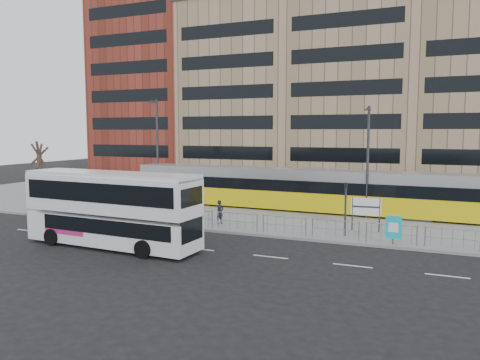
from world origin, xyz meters
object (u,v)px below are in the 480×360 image
at_px(pedestrian, 220,212).
at_px(lamp_post_east, 368,157).
at_px(traffic_light_east, 346,202).
at_px(lamp_post_west, 157,146).
at_px(bare_tree, 38,140).
at_px(station_sign, 366,208).
at_px(ad_panel, 393,228).
at_px(double_decker_bus, 111,207).
at_px(tram, 293,189).
at_px(traffic_light_west, 154,190).

xyz_separation_m(pedestrian, lamp_post_east, (8.56, 5.78, 3.48)).
distance_m(traffic_light_east, lamp_post_west, 20.15).
bearing_deg(pedestrian, lamp_post_west, 71.79).
relative_size(lamp_post_west, bare_tree, 1.22).
relative_size(station_sign, ad_panel, 1.32).
bearing_deg(double_decker_bus, lamp_post_west, 117.15).
bearing_deg(lamp_post_west, tram, -3.68).
bearing_deg(bare_tree, traffic_light_east, -10.83).
bearing_deg(tram, ad_panel, -45.50).
relative_size(tram, station_sign, 13.26).
relative_size(double_decker_bus, lamp_post_east, 1.31).
bearing_deg(ad_panel, lamp_post_west, 156.32).
distance_m(station_sign, lamp_post_west, 20.44).
relative_size(tram, lamp_post_east, 3.46).
relative_size(double_decker_bus, pedestrian, 6.54).
distance_m(traffic_light_west, lamp_post_west, 9.95).
xyz_separation_m(ad_panel, lamp_post_west, (-20.83, 9.55, 3.87)).
relative_size(double_decker_bus, station_sign, 5.01).
height_order(lamp_post_west, bare_tree, lamp_post_west).
xyz_separation_m(pedestrian, lamp_post_west, (-9.89, 8.03, 4.00)).
bearing_deg(tram, bare_tree, -173.23).
xyz_separation_m(pedestrian, traffic_light_west, (-4.97, -0.15, 1.20)).
distance_m(traffic_light_east, lamp_post_east, 6.62).
bearing_deg(traffic_light_west, pedestrian, -16.93).
distance_m(double_decker_bus, bare_tree, 21.83).
height_order(traffic_light_west, lamp_post_east, lamp_post_east).
distance_m(lamp_post_east, bare_tree, 29.27).
bearing_deg(ad_panel, double_decker_bus, -156.65).
height_order(double_decker_bus, station_sign, double_decker_bus).
xyz_separation_m(station_sign, lamp_post_east, (-0.56, 4.48, 2.85)).
bearing_deg(ad_panel, bare_tree, 169.12).
bearing_deg(traffic_light_west, bare_tree, 142.86).
bearing_deg(station_sign, pedestrian, -176.36).
relative_size(traffic_light_east, bare_tree, 0.43).
height_order(lamp_post_east, bare_tree, lamp_post_east).
height_order(pedestrian, lamp_post_west, lamp_post_west).
distance_m(ad_panel, lamp_post_west, 23.24).
height_order(ad_panel, lamp_post_west, lamp_post_west).
height_order(traffic_light_west, bare_tree, bare_tree).
height_order(traffic_light_east, lamp_post_east, lamp_post_east).
height_order(station_sign, ad_panel, station_sign).
bearing_deg(pedestrian, lamp_post_east, -35.09).
relative_size(double_decker_bus, traffic_light_west, 3.27).
distance_m(double_decker_bus, ad_panel, 15.11).
distance_m(pedestrian, lamp_post_west, 13.35).
relative_size(station_sign, pedestrian, 1.31).
bearing_deg(lamp_post_east, pedestrian, -145.96).
relative_size(lamp_post_west, lamp_post_east, 1.13).
relative_size(ad_panel, traffic_light_east, 0.50).
height_order(double_decker_bus, ad_panel, double_decker_bus).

